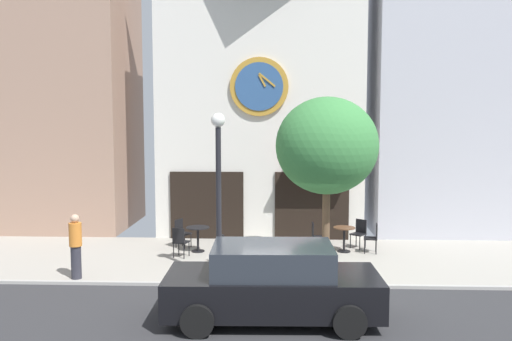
{
  "coord_description": "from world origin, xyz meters",
  "views": [
    {
      "loc": [
        -0.34,
        -12.8,
        4.06
      ],
      "look_at": [
        -0.96,
        2.69,
        2.6
      ],
      "focal_mm": 37.82,
      "sensor_mm": 36.0,
      "label": 1
    }
  ],
  "objects_px": {
    "cafe_chair_near_lamp": "(373,236)",
    "pedestrian_orange": "(76,246)",
    "cafe_table_center_right": "(198,234)",
    "cafe_chair_near_tree": "(181,231)",
    "parked_car_black": "(273,284)",
    "street_tree": "(327,146)",
    "cafe_chair_mid_row": "(316,235)",
    "cafe_table_center": "(344,235)",
    "cafe_chair_curbside": "(180,240)",
    "cafe_table_near_curb": "(254,245)",
    "cafe_chair_by_entrance": "(359,231)",
    "street_lamp": "(219,195)",
    "cafe_chair_facing_wall": "(254,252)",
    "cafe_chair_corner": "(225,247)"
  },
  "relations": [
    {
      "from": "street_lamp",
      "to": "cafe_table_center_right",
      "type": "xyz_separation_m",
      "value": [
        -0.95,
        2.69,
        -1.6
      ]
    },
    {
      "from": "pedestrian_orange",
      "to": "cafe_table_near_curb",
      "type": "bearing_deg",
      "value": 19.75
    },
    {
      "from": "street_tree",
      "to": "cafe_chair_mid_row",
      "type": "relative_size",
      "value": 5.17
    },
    {
      "from": "cafe_chair_facing_wall",
      "to": "cafe_chair_corner",
      "type": "distance_m",
      "value": 1.06
    },
    {
      "from": "cafe_table_center",
      "to": "cafe_chair_by_entrance",
      "type": "height_order",
      "value": "cafe_chair_by_entrance"
    },
    {
      "from": "cafe_chair_mid_row",
      "to": "cafe_chair_corner",
      "type": "height_order",
      "value": "same"
    },
    {
      "from": "cafe_table_center_right",
      "to": "cafe_chair_curbside",
      "type": "height_order",
      "value": "cafe_chair_curbside"
    },
    {
      "from": "cafe_chair_by_entrance",
      "to": "cafe_chair_facing_wall",
      "type": "bearing_deg",
      "value": -138.28
    },
    {
      "from": "street_tree",
      "to": "cafe_chair_corner",
      "type": "distance_m",
      "value": 4.05
    },
    {
      "from": "cafe_table_center_right",
      "to": "street_tree",
      "type": "bearing_deg",
      "value": -32.67
    },
    {
      "from": "cafe_chair_near_tree",
      "to": "cafe_chair_curbside",
      "type": "bearing_deg",
      "value": -81.55
    },
    {
      "from": "street_tree",
      "to": "cafe_chair_mid_row",
      "type": "distance_m",
      "value": 3.81
    },
    {
      "from": "cafe_chair_near_lamp",
      "to": "pedestrian_orange",
      "type": "bearing_deg",
      "value": -159.61
    },
    {
      "from": "cafe_chair_mid_row",
      "to": "cafe_chair_corner",
      "type": "distance_m",
      "value": 3.14
    },
    {
      "from": "street_lamp",
      "to": "cafe_chair_near_lamp",
      "type": "bearing_deg",
      "value": 31.76
    },
    {
      "from": "cafe_table_near_curb",
      "to": "cafe_chair_by_entrance",
      "type": "distance_m",
      "value": 3.87
    },
    {
      "from": "cafe_chair_near_lamp",
      "to": "parked_car_black",
      "type": "height_order",
      "value": "parked_car_black"
    },
    {
      "from": "street_lamp",
      "to": "cafe_chair_by_entrance",
      "type": "distance_m",
      "value": 5.59
    },
    {
      "from": "cafe_table_center_right",
      "to": "cafe_chair_near_lamp",
      "type": "bearing_deg",
      "value": 0.57
    },
    {
      "from": "pedestrian_orange",
      "to": "parked_car_black",
      "type": "bearing_deg",
      "value": -27.9
    },
    {
      "from": "cafe_chair_mid_row",
      "to": "pedestrian_orange",
      "type": "relative_size",
      "value": 0.54
    },
    {
      "from": "cafe_chair_by_entrance",
      "to": "pedestrian_orange",
      "type": "height_order",
      "value": "pedestrian_orange"
    },
    {
      "from": "street_lamp",
      "to": "pedestrian_orange",
      "type": "height_order",
      "value": "street_lamp"
    },
    {
      "from": "street_tree",
      "to": "cafe_table_center",
      "type": "bearing_deg",
      "value": 72.63
    },
    {
      "from": "cafe_table_center_right",
      "to": "cafe_chair_curbside",
      "type": "relative_size",
      "value": 0.86
    },
    {
      "from": "cafe_chair_curbside",
      "to": "cafe_table_near_curb",
      "type": "bearing_deg",
      "value": -15.05
    },
    {
      "from": "cafe_table_near_curb",
      "to": "cafe_chair_near_lamp",
      "type": "height_order",
      "value": "cafe_chair_near_lamp"
    },
    {
      "from": "cafe_chair_mid_row",
      "to": "cafe_table_near_curb",
      "type": "bearing_deg",
      "value": -141.44
    },
    {
      "from": "cafe_chair_near_lamp",
      "to": "cafe_chair_by_entrance",
      "type": "distance_m",
      "value": 0.74
    },
    {
      "from": "street_lamp",
      "to": "cafe_table_center_right",
      "type": "height_order",
      "value": "street_lamp"
    },
    {
      "from": "street_lamp",
      "to": "cafe_chair_near_tree",
      "type": "bearing_deg",
      "value": 115.77
    },
    {
      "from": "cafe_table_center_right",
      "to": "cafe_chair_near_tree",
      "type": "xyz_separation_m",
      "value": [
        -0.61,
        0.54,
        -0.02
      ]
    },
    {
      "from": "cafe_chair_near_lamp",
      "to": "cafe_table_near_curb",
      "type": "bearing_deg",
      "value": -158.83
    },
    {
      "from": "cafe_table_center_right",
      "to": "parked_car_black",
      "type": "height_order",
      "value": "parked_car_black"
    },
    {
      "from": "cafe_table_near_curb",
      "to": "cafe_chair_mid_row",
      "type": "relative_size",
      "value": 0.86
    },
    {
      "from": "cafe_chair_near_lamp",
      "to": "cafe_chair_mid_row",
      "type": "bearing_deg",
      "value": 177.12
    },
    {
      "from": "cafe_table_near_curb",
      "to": "pedestrian_orange",
      "type": "bearing_deg",
      "value": -160.25
    },
    {
      "from": "cafe_table_near_curb",
      "to": "cafe_chair_facing_wall",
      "type": "bearing_deg",
      "value": -86.2
    },
    {
      "from": "cafe_table_center_right",
      "to": "cafe_table_near_curb",
      "type": "relative_size",
      "value": 1.0
    },
    {
      "from": "cafe_table_center_right",
      "to": "cafe_chair_mid_row",
      "type": "distance_m",
      "value": 3.64
    },
    {
      "from": "cafe_chair_near_lamp",
      "to": "cafe_chair_by_entrance",
      "type": "height_order",
      "value": "same"
    },
    {
      "from": "cafe_chair_near_lamp",
      "to": "parked_car_black",
      "type": "distance_m",
      "value": 6.44
    },
    {
      "from": "cafe_table_center",
      "to": "cafe_chair_near_lamp",
      "type": "distance_m",
      "value": 0.88
    },
    {
      "from": "cafe_table_center",
      "to": "cafe_chair_curbside",
      "type": "xyz_separation_m",
      "value": [
        -4.93,
        -0.91,
        0.0
      ]
    },
    {
      "from": "street_tree",
      "to": "parked_car_black",
      "type": "distance_m",
      "value": 4.39
    },
    {
      "from": "cafe_chair_curbside",
      "to": "cafe_chair_mid_row",
      "type": "relative_size",
      "value": 1.0
    },
    {
      "from": "street_lamp",
      "to": "cafe_chair_near_lamp",
      "type": "height_order",
      "value": "street_lamp"
    },
    {
      "from": "parked_car_black",
      "to": "cafe_table_near_curb",
      "type": "bearing_deg",
      "value": 97.65
    },
    {
      "from": "cafe_chair_near_tree",
      "to": "parked_car_black",
      "type": "height_order",
      "value": "parked_car_black"
    },
    {
      "from": "street_tree",
      "to": "cafe_chair_near_lamp",
      "type": "bearing_deg",
      "value": 55.6
    }
  ]
}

